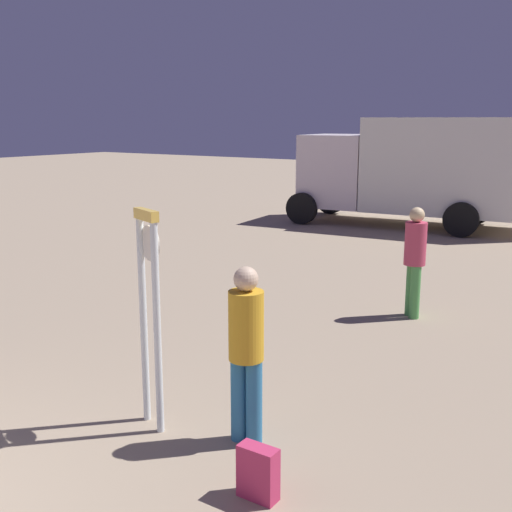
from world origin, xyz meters
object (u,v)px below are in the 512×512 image
at_px(person_near_clock, 246,346).
at_px(box_truck_near, 418,168).
at_px(person_distant, 415,256).
at_px(standing_clock, 150,301).
at_px(backpack, 259,473).

height_order(person_near_clock, box_truck_near, box_truck_near).
bearing_deg(person_distant, standing_clock, -100.41).
xyz_separation_m(standing_clock, person_near_clock, (0.94, 0.25, -0.33)).
xyz_separation_m(backpack, box_truck_near, (-3.52, 13.34, 1.42)).
relative_size(person_distant, box_truck_near, 0.25).
height_order(person_near_clock, backpack, person_near_clock).
height_order(standing_clock, backpack, standing_clock).
xyz_separation_m(backpack, person_distant, (-0.65, 5.22, 0.73)).
relative_size(person_near_clock, backpack, 3.80).
distance_m(person_near_clock, person_distant, 4.53).
xyz_separation_m(person_distant, box_truck_near, (-2.87, 8.13, 0.70)).
height_order(standing_clock, person_distant, standing_clock).
distance_m(standing_clock, person_distant, 4.87).
relative_size(standing_clock, person_near_clock, 1.28).
bearing_deg(standing_clock, box_truck_near, 98.79).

